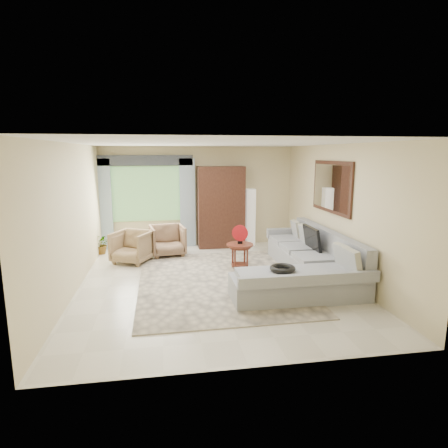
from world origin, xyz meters
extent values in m
plane|color=silver|center=(0.00, 0.00, 0.00)|extent=(6.00, 6.00, 0.00)
cube|color=#C1B299|center=(0.09, -0.01, 0.01)|extent=(3.03, 4.02, 0.02)
cube|color=gray|center=(2.00, 0.50, 0.20)|extent=(0.90, 2.40, 0.40)
cube|color=gray|center=(1.30, -1.10, 0.20)|extent=(2.30, 0.80, 0.40)
cube|color=gray|center=(2.35, 0.10, 0.65)|extent=(0.20, 3.20, 0.50)
cube|color=gray|center=(2.00, 1.78, 0.51)|extent=(0.90, 0.16, 0.22)
cube|color=gray|center=(1.30, -1.55, 0.49)|extent=(2.30, 0.10, 0.18)
cube|color=black|center=(2.05, 0.24, 0.72)|extent=(0.14, 0.74, 0.48)
torus|color=black|center=(1.00, -1.09, 0.55)|extent=(0.43, 0.43, 0.09)
cylinder|color=#4E1B14|center=(0.64, 0.65, 0.54)|extent=(0.56, 0.56, 0.04)
cylinder|color=#4E1B14|center=(0.64, 0.65, 0.25)|extent=(0.37, 0.37, 0.50)
cylinder|color=#9F0F16|center=(0.64, 0.65, 0.79)|extent=(0.32, 0.16, 0.34)
imported|color=#9D8456|center=(-1.64, 1.58, 0.36)|extent=(1.04, 1.05, 0.72)
imported|color=brown|center=(-0.85, 2.04, 0.37)|extent=(0.90, 0.92, 0.73)
imported|color=#999999|center=(-2.44, 2.43, 0.24)|extent=(0.54, 0.50, 0.49)
cube|color=black|center=(0.55, 2.72, 1.05)|extent=(1.20, 0.55, 2.10)
cube|color=silver|center=(1.35, 2.78, 0.75)|extent=(0.24, 0.24, 1.50)
cube|color=#669E59|center=(-1.35, 2.97, 1.40)|extent=(1.80, 0.04, 1.40)
cube|color=#9EB7CC|center=(-2.40, 2.88, 1.15)|extent=(0.40, 0.08, 2.30)
cube|color=#9EB7CC|center=(-0.30, 2.88, 1.15)|extent=(0.40, 0.08, 2.30)
cube|color=#1E232D|center=(-1.35, 2.90, 2.25)|extent=(2.40, 0.12, 0.26)
cube|color=black|center=(2.47, 0.35, 1.75)|extent=(0.04, 1.70, 1.05)
cube|color=white|center=(2.45, 0.35, 1.75)|extent=(0.02, 1.54, 0.90)
camera|label=1|loc=(-0.92, -6.81, 2.42)|focal=30.00mm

